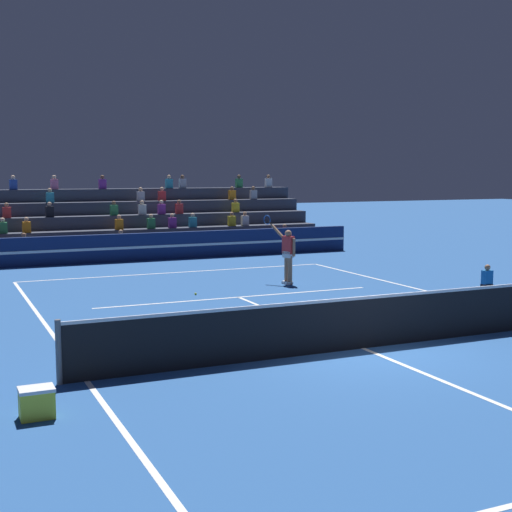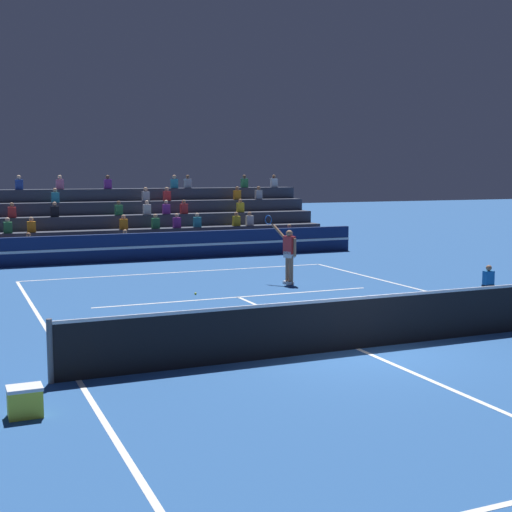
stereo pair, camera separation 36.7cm
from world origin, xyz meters
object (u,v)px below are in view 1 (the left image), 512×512
Objects in this scene: tennis_player at (287,253)px; equipment_cooler at (37,403)px; ball_kid_courtside at (487,282)px; tennis_ball at (196,294)px.

tennis_player is 13.06m from equipment_cooler.
equipment_cooler is (-13.39, -5.62, -0.10)m from ball_kid_courtside.
tennis_player reaches higher than equipment_cooler.
ball_kid_courtside reaches higher than equipment_cooler.
ball_kid_courtside is 14.52m from equipment_cooler.
tennis_player is at bearing 138.96° from ball_kid_courtside.
tennis_ball is at bearing 57.94° from equipment_cooler.
ball_kid_courtside is 12.43× the size of tennis_ball.
tennis_ball is at bearing 157.95° from ball_kid_courtside.
ball_kid_courtside is 6.04m from tennis_player.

